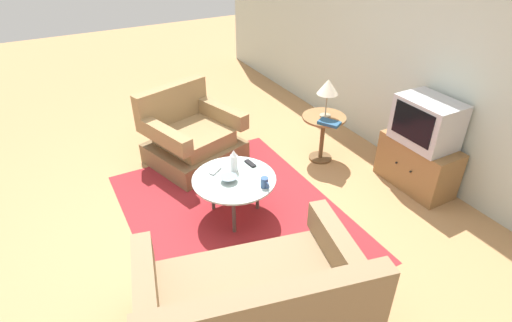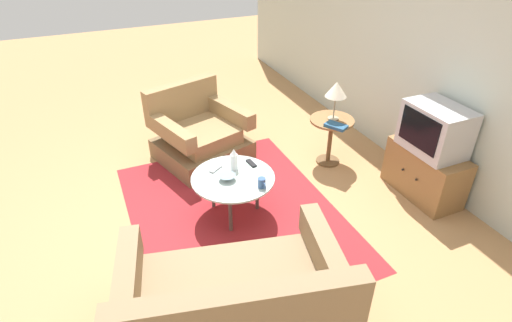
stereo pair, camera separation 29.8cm
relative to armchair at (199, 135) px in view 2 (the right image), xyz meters
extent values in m
plane|color=#AD7F51|center=(1.27, -0.13, -0.29)|extent=(16.00, 16.00, 0.00)
cube|color=#B2BCB2|center=(1.27, 2.25, 1.06)|extent=(9.00, 0.12, 2.70)
cube|color=maroon|center=(1.21, -0.02, -0.29)|extent=(2.58, 1.97, 0.00)
cube|color=brown|center=(0.05, 0.02, -0.17)|extent=(1.14, 1.18, 0.24)
cube|color=#93754C|center=(0.05, 0.02, 0.04)|extent=(0.92, 0.87, 0.18)
cube|color=#93754C|center=(-0.31, -0.10, 0.35)|extent=(0.42, 0.96, 0.44)
cube|color=#93754C|center=(0.17, -0.37, 0.22)|extent=(0.90, 0.40, 0.19)
cube|color=#93754C|center=(-0.07, 0.41, 0.22)|extent=(0.90, 0.40, 0.19)
cube|color=brown|center=(2.42, -0.48, -0.17)|extent=(1.31, 1.69, 0.24)
cube|color=#846B4C|center=(2.42, -0.48, 0.04)|extent=(1.11, 1.38, 0.18)
cube|color=#846B4C|center=(2.84, -0.58, 0.35)|extent=(0.47, 1.50, 0.45)
cube|color=#846B4C|center=(2.57, 0.18, 0.25)|extent=(1.00, 0.36, 0.24)
cube|color=#846B4C|center=(2.27, -1.15, 0.25)|extent=(1.00, 0.36, 0.24)
cube|color=gold|center=(2.68, -0.64, 0.27)|extent=(0.26, 0.32, 0.31)
cylinder|color=#B2C6C1|center=(1.21, -0.02, 0.15)|extent=(0.80, 0.80, 0.02)
cylinder|color=#4C4742|center=(1.22, 0.23, -0.08)|extent=(0.04, 0.04, 0.43)
cylinder|color=#4C4742|center=(1.01, -0.17, -0.08)|extent=(0.04, 0.04, 0.43)
cylinder|color=#4C4742|center=(1.43, -0.14, -0.08)|extent=(0.04, 0.04, 0.43)
cylinder|color=olive|center=(0.74, 1.37, 0.27)|extent=(0.51, 0.51, 0.02)
cylinder|color=brown|center=(0.74, 1.37, -0.02)|extent=(0.05, 0.05, 0.55)
cylinder|color=brown|center=(0.74, 1.37, -0.28)|extent=(0.28, 0.28, 0.02)
cube|color=olive|center=(1.68, 1.95, -0.02)|extent=(0.83, 0.40, 0.54)
sphere|color=black|center=(1.58, 1.74, 0.00)|extent=(0.02, 0.02, 0.02)
sphere|color=black|center=(1.78, 1.74, 0.00)|extent=(0.02, 0.02, 0.02)
cube|color=#B7B7BC|center=(1.68, 1.94, 0.49)|extent=(0.61, 0.43, 0.48)
cube|color=black|center=(1.68, 1.72, 0.52)|extent=(0.48, 0.01, 0.35)
cylinder|color=#9E937A|center=(0.75, 1.38, 0.29)|extent=(0.13, 0.13, 0.02)
cylinder|color=#9E937A|center=(0.75, 1.38, 0.43)|extent=(0.02, 0.02, 0.26)
cone|color=beige|center=(0.75, 1.38, 0.65)|extent=(0.24, 0.24, 0.17)
cylinder|color=white|center=(1.09, 0.04, 0.24)|extent=(0.07, 0.07, 0.17)
cone|color=white|center=(1.09, 0.04, 0.36)|extent=(0.07, 0.07, 0.06)
cylinder|color=#335184|center=(1.47, 0.17, 0.21)|extent=(0.07, 0.07, 0.10)
torus|color=#335184|center=(1.52, 0.17, 0.21)|extent=(0.07, 0.01, 0.07)
cone|color=slate|center=(1.23, -0.08, 0.18)|extent=(0.16, 0.16, 0.05)
cube|color=black|center=(1.07, 0.23, 0.17)|extent=(0.15, 0.06, 0.02)
cube|color=#B2B2B7|center=(1.02, -0.12, 0.17)|extent=(0.12, 0.15, 0.02)
cube|color=navy|center=(0.93, 1.30, 0.30)|extent=(0.27, 0.23, 0.03)
camera|label=1|loc=(4.11, -1.36, 2.35)|focal=28.64mm
camera|label=2|loc=(4.24, -1.09, 2.35)|focal=28.64mm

